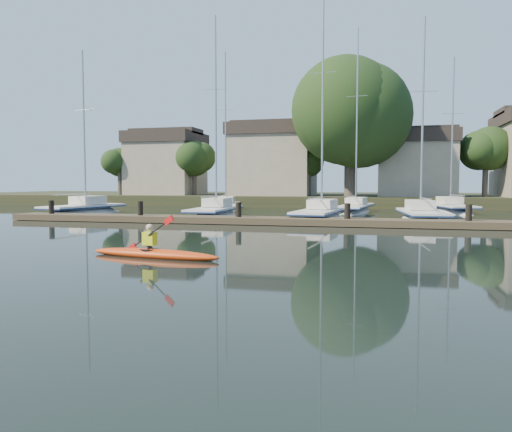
% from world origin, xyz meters
% --- Properties ---
extents(ground, '(160.00, 160.00, 0.00)m').
position_xyz_m(ground, '(0.00, 0.00, 0.00)').
color(ground, black).
rests_on(ground, ground).
extents(kayak, '(4.50, 1.26, 1.43)m').
position_xyz_m(kayak, '(-2.06, 1.17, 0.17)').
color(kayak, red).
rests_on(kayak, ground).
extents(dock, '(34.00, 2.00, 1.80)m').
position_xyz_m(dock, '(0.00, 14.00, 0.20)').
color(dock, '#4E412C').
rests_on(dock, ground).
extents(sailboat_0, '(3.60, 8.54, 13.13)m').
position_xyz_m(sailboat_0, '(-16.12, 19.18, -0.21)').
color(sailboat_0, silver).
rests_on(sailboat_0, ground).
extents(sailboat_1, '(2.57, 9.00, 14.58)m').
position_xyz_m(sailboat_1, '(-5.95, 18.74, -0.20)').
color(sailboat_1, silver).
rests_on(sailboat_1, ground).
extents(sailboat_2, '(3.13, 9.53, 15.50)m').
position_xyz_m(sailboat_2, '(1.13, 18.05, -0.19)').
color(sailboat_2, silver).
rests_on(sailboat_2, ground).
extents(sailboat_3, '(2.98, 8.45, 13.34)m').
position_xyz_m(sailboat_3, '(7.08, 18.32, -0.20)').
color(sailboat_3, silver).
rests_on(sailboat_3, ground).
extents(sailboat_5, '(3.70, 8.80, 14.20)m').
position_xyz_m(sailboat_5, '(-7.71, 26.65, -0.18)').
color(sailboat_5, silver).
rests_on(sailboat_5, ground).
extents(sailboat_6, '(3.14, 9.75, 15.23)m').
position_xyz_m(sailboat_6, '(2.85, 26.26, -0.18)').
color(sailboat_6, silver).
rests_on(sailboat_6, ground).
extents(sailboat_7, '(3.56, 8.36, 13.07)m').
position_xyz_m(sailboat_7, '(9.99, 27.69, -0.19)').
color(sailboat_7, silver).
rests_on(sailboat_7, ground).
extents(shore, '(90.00, 25.25, 12.75)m').
position_xyz_m(shore, '(1.61, 40.29, 3.23)').
color(shore, black).
rests_on(shore, ground).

